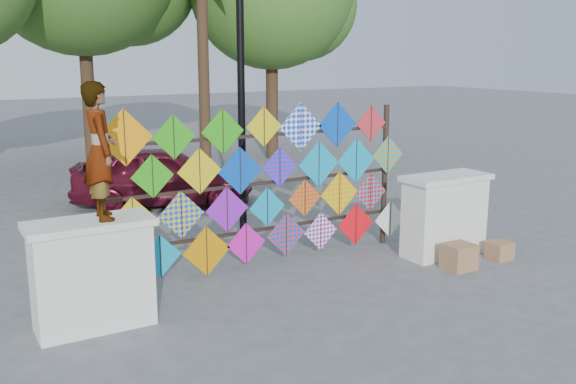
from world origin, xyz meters
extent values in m
plane|color=gray|center=(0.00, 0.00, 0.00)|extent=(80.00, 80.00, 0.00)
cube|color=white|center=(-2.70, -0.20, 0.60)|extent=(1.30, 0.55, 1.20)
cube|color=white|center=(-2.70, -0.20, 1.24)|extent=(1.40, 0.65, 0.08)
cube|color=white|center=(2.70, -0.20, 0.60)|extent=(1.30, 0.55, 1.20)
cube|color=white|center=(2.70, -0.20, 1.24)|extent=(1.40, 0.65, 0.08)
cylinder|color=black|center=(-2.30, 0.80, 1.15)|extent=(0.09, 0.09, 2.30)
cylinder|color=black|center=(2.30, 0.80, 1.15)|extent=(0.09, 0.09, 2.30)
cube|color=black|center=(0.00, 0.80, 0.55)|extent=(4.60, 0.04, 0.04)
cube|color=black|center=(0.00, 0.80, 1.25)|extent=(4.60, 0.04, 0.04)
cube|color=black|center=(0.00, 0.80, 1.95)|extent=(4.60, 0.04, 0.04)
cube|color=#FD980A|center=(-1.98, 0.74, 2.06)|extent=(0.74, 0.01, 0.74)
cube|color=black|center=(-1.98, 0.73, 2.06)|extent=(0.01, 0.01, 0.73)
cube|color=#2BA914|center=(-1.32, 0.74, 2.02)|extent=(0.60, 0.01, 0.60)
cube|color=black|center=(-1.32, 0.73, 2.02)|extent=(0.01, 0.01, 0.59)
cube|color=#2BA914|center=(-0.61, 0.74, 2.05)|extent=(0.64, 0.01, 0.64)
cube|color=black|center=(-0.61, 0.73, 2.05)|extent=(0.01, 0.01, 0.63)
cube|color=yellow|center=(0.03, 0.74, 2.08)|extent=(0.57, 0.01, 0.57)
cube|color=black|center=(0.03, 0.73, 2.08)|extent=(0.01, 0.01, 0.56)
cube|color=white|center=(0.64, 0.74, 2.04)|extent=(0.73, 0.01, 0.73)
cube|color=black|center=(0.64, 0.73, 2.04)|extent=(0.01, 0.01, 0.71)
cube|color=blue|center=(1.30, 0.74, 2.04)|extent=(0.70, 0.01, 0.70)
cube|color=black|center=(1.30, 0.73, 2.04)|extent=(0.01, 0.01, 0.68)
cube|color=red|center=(1.94, 0.74, 2.03)|extent=(0.58, 0.01, 0.58)
cube|color=black|center=(1.94, 0.73, 2.03)|extent=(0.01, 0.01, 0.57)
cube|color=#2BA914|center=(-1.65, 0.70, 1.53)|extent=(0.59, 0.01, 0.59)
cube|color=black|center=(-1.65, 0.69, 1.53)|extent=(0.01, 0.01, 0.58)
cube|color=yellow|center=(-0.99, 0.70, 1.54)|extent=(0.64, 0.01, 0.64)
cube|color=black|center=(-0.99, 0.69, 1.54)|extent=(0.01, 0.01, 0.63)
cube|color=blue|center=(-0.37, 0.70, 1.49)|extent=(0.69, 0.01, 0.69)
cube|color=black|center=(-0.37, 0.69, 1.49)|extent=(0.01, 0.01, 0.67)
cube|color=purple|center=(0.27, 0.70, 1.48)|extent=(0.59, 0.01, 0.59)
cube|color=black|center=(0.27, 0.69, 1.48)|extent=(0.01, 0.01, 0.58)
cube|color=#0C99C8|center=(0.95, 0.70, 1.47)|extent=(0.71, 0.01, 0.71)
cube|color=black|center=(0.95, 0.69, 1.47)|extent=(0.01, 0.01, 0.70)
cube|color=#0C99C8|center=(1.64, 0.70, 1.46)|extent=(0.72, 0.01, 0.72)
cube|color=black|center=(1.64, 0.69, 1.46)|extent=(0.01, 0.01, 0.70)
cube|color=#CF8306|center=(2.27, 0.70, 1.50)|extent=(0.62, 0.01, 0.62)
cube|color=black|center=(2.27, 0.69, 1.50)|extent=(0.01, 0.01, 0.61)
cube|color=yellow|center=(-1.95, 0.66, 0.92)|extent=(0.75, 0.01, 0.75)
cube|color=black|center=(-1.95, 0.65, 0.92)|extent=(0.01, 0.01, 0.73)
cube|color=#0A43F6|center=(-1.29, 0.66, 0.97)|extent=(0.66, 0.01, 0.66)
cube|color=black|center=(-1.29, 0.65, 0.97)|extent=(0.01, 0.01, 0.65)
cube|color=purple|center=(-0.61, 0.66, 0.96)|extent=(0.66, 0.01, 0.66)
cube|color=black|center=(-0.61, 0.65, 0.96)|extent=(0.01, 0.01, 0.64)
cube|color=#0C99C8|center=(0.03, 0.66, 0.92)|extent=(0.59, 0.01, 0.59)
cube|color=black|center=(0.03, 0.65, 0.92)|extent=(0.01, 0.01, 0.57)
cube|color=red|center=(0.68, 0.66, 0.98)|extent=(0.57, 0.01, 0.57)
cube|color=black|center=(0.68, 0.65, 0.98)|extent=(0.01, 0.01, 0.56)
cube|color=yellow|center=(1.31, 0.66, 0.98)|extent=(0.70, 0.01, 0.70)
cube|color=black|center=(1.31, 0.65, 0.98)|extent=(0.01, 0.01, 0.68)
cube|color=#0C99C8|center=(1.90, 0.66, 0.93)|extent=(0.62, 0.01, 0.62)
cube|color=black|center=(1.90, 0.65, 0.93)|extent=(0.01, 0.01, 0.61)
cube|color=#0C99C8|center=(-1.62, 0.62, 0.45)|extent=(0.60, 0.01, 0.60)
cube|color=black|center=(-1.62, 0.61, 0.45)|extent=(0.01, 0.01, 0.59)
cube|color=#CF8306|center=(-0.95, 0.62, 0.42)|extent=(0.72, 0.01, 0.72)
cube|color=black|center=(-0.95, 0.61, 0.42)|extent=(0.01, 0.01, 0.70)
cube|color=#DC14AE|center=(-0.34, 0.62, 0.43)|extent=(0.62, 0.01, 0.62)
cube|color=black|center=(-0.34, 0.61, 0.43)|extent=(0.01, 0.01, 0.60)
cube|color=blue|center=(0.33, 0.62, 0.47)|extent=(0.66, 0.01, 0.66)
cube|color=black|center=(0.33, 0.61, 0.47)|extent=(0.01, 0.01, 0.65)
cube|color=purple|center=(0.94, 0.62, 0.43)|extent=(0.60, 0.01, 0.60)
cube|color=black|center=(0.94, 0.61, 0.43)|extent=(0.01, 0.01, 0.59)
cube|color=#F70B16|center=(1.60, 0.62, 0.46)|extent=(0.68, 0.01, 0.68)
cube|color=black|center=(1.60, 0.61, 0.46)|extent=(0.01, 0.01, 0.67)
cube|color=white|center=(2.30, 0.62, 0.45)|extent=(0.61, 0.01, 0.61)
cube|color=black|center=(2.30, 0.61, 0.45)|extent=(0.01, 0.01, 0.60)
cylinder|color=#452A1D|center=(0.00, 11.00, 2.06)|extent=(0.36, 0.36, 4.12)
cylinder|color=#452A1D|center=(5.00, 9.50, 1.79)|extent=(0.36, 0.36, 3.58)
sphere|color=#27571B|center=(6.20, 9.80, 4.54)|extent=(3.36, 3.36, 3.36)
cylinder|color=#452A1D|center=(2.20, 8.00, 2.75)|extent=(0.28, 0.28, 5.50)
imported|color=#99999E|center=(-2.53, -0.20, 2.05)|extent=(0.41, 0.59, 1.54)
imported|color=#510D1D|center=(0.06, 5.23, 0.62)|extent=(3.94, 2.87, 1.25)
cylinder|color=black|center=(0.30, 2.00, 2.10)|extent=(0.12, 0.12, 4.20)
cube|color=#946547|center=(2.42, -0.83, 0.19)|extent=(0.43, 0.38, 0.38)
cube|color=#946547|center=(3.30, -0.81, 0.14)|extent=(0.33, 0.31, 0.28)
camera|label=1|loc=(-4.27, -7.31, 3.11)|focal=40.00mm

